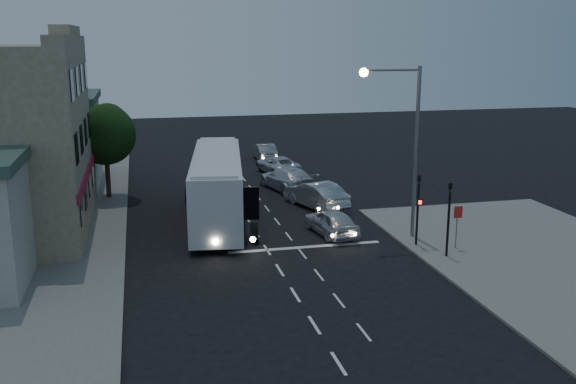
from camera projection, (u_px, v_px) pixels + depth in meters
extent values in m
plane|color=black|center=(275.00, 263.00, 30.65)|extent=(120.00, 120.00, 0.00)
cube|color=slate|center=(567.00, 269.00, 29.73)|extent=(12.00, 24.00, 0.12)
cube|color=slate|center=(15.00, 232.00, 35.33)|extent=(12.00, 50.00, 0.12)
cube|color=silver|center=(339.00, 363.00, 21.18)|extent=(0.12, 1.60, 0.01)
cube|color=silver|center=(314.00, 325.00, 24.02)|extent=(0.12, 1.60, 0.01)
cube|color=silver|center=(295.00, 295.00, 26.86)|extent=(0.12, 1.60, 0.01)
cube|color=silver|center=(280.00, 270.00, 29.70)|extent=(0.12, 1.60, 0.01)
cube|color=silver|center=(267.00, 250.00, 32.54)|extent=(0.12, 1.60, 0.01)
cube|color=silver|center=(256.00, 233.00, 35.38)|extent=(0.12, 1.60, 0.01)
cube|color=silver|center=(247.00, 218.00, 38.22)|extent=(0.12, 1.60, 0.01)
cube|color=silver|center=(239.00, 206.00, 41.06)|extent=(0.12, 1.60, 0.01)
cube|color=silver|center=(233.00, 195.00, 43.90)|extent=(0.12, 1.60, 0.01)
cube|color=silver|center=(227.00, 186.00, 46.74)|extent=(0.12, 1.60, 0.01)
cube|color=silver|center=(364.00, 332.00, 23.43)|extent=(0.10, 1.50, 0.01)
cube|color=silver|center=(339.00, 300.00, 26.27)|extent=(0.10, 1.50, 0.01)
cube|color=silver|center=(319.00, 275.00, 29.11)|extent=(0.10, 1.50, 0.01)
cube|color=silver|center=(302.00, 254.00, 31.95)|extent=(0.10, 1.50, 0.01)
cube|color=silver|center=(289.00, 236.00, 34.79)|extent=(0.10, 1.50, 0.01)
cube|color=silver|center=(277.00, 221.00, 37.63)|extent=(0.10, 1.50, 0.01)
cube|color=silver|center=(267.00, 208.00, 40.47)|extent=(0.10, 1.50, 0.01)
cube|color=silver|center=(258.00, 197.00, 43.31)|extent=(0.10, 1.50, 0.01)
cube|color=silver|center=(251.00, 188.00, 46.15)|extent=(0.10, 1.50, 0.01)
cube|color=silver|center=(244.00, 179.00, 48.99)|extent=(0.10, 1.50, 0.01)
cube|color=silver|center=(305.00, 247.00, 32.98)|extent=(8.00, 0.35, 0.01)
cube|color=silver|center=(217.00, 186.00, 37.29)|extent=(4.46, 13.29, 3.48)
cube|color=silver|center=(216.00, 155.00, 36.88)|extent=(3.97, 12.80, 0.20)
cube|color=black|center=(233.00, 204.00, 31.05)|extent=(2.49, 0.47, 1.63)
cube|color=black|center=(239.00, 171.00, 37.95)|extent=(1.52, 10.77, 0.98)
cube|color=black|center=(192.00, 173.00, 37.34)|extent=(1.52, 10.77, 0.98)
cube|color=maroon|center=(238.00, 188.00, 38.74)|extent=(0.84, 5.92, 1.52)
cube|color=maroon|center=(192.00, 191.00, 38.13)|extent=(0.84, 5.92, 1.52)
cylinder|color=black|center=(203.00, 236.00, 33.04)|extent=(0.52, 1.13, 1.09)
cylinder|color=black|center=(254.00, 232.00, 33.64)|extent=(0.52, 1.13, 1.09)
cylinder|color=black|center=(191.00, 202.00, 39.93)|extent=(0.52, 1.13, 1.09)
cylinder|color=black|center=(234.00, 199.00, 40.53)|extent=(0.52, 1.13, 1.09)
cylinder|color=black|center=(188.00, 195.00, 41.68)|extent=(0.52, 1.13, 1.09)
cylinder|color=black|center=(230.00, 193.00, 42.28)|extent=(0.52, 1.13, 1.09)
cylinder|color=#FFF2CC|center=(215.00, 242.00, 31.20)|extent=(0.29, 0.09, 0.28)
cylinder|color=#FFF2CC|center=(253.00, 239.00, 31.61)|extent=(0.29, 0.09, 0.28)
imported|color=silver|center=(331.00, 222.00, 34.95)|extent=(2.37, 4.47, 1.45)
imported|color=silver|center=(316.00, 195.00, 40.56)|extent=(3.28, 5.38, 1.68)
imported|color=silver|center=(287.00, 179.00, 45.23)|extent=(3.59, 6.03, 1.64)
imported|color=silver|center=(278.00, 165.00, 50.95)|extent=(3.23, 5.29, 1.37)
imported|color=#989899|center=(265.00, 152.00, 56.43)|extent=(1.63, 4.50, 1.48)
cylinder|color=black|center=(417.00, 214.00, 32.69)|extent=(0.12, 0.12, 3.20)
imported|color=black|center=(419.00, 175.00, 32.21)|extent=(0.15, 0.18, 0.90)
cube|color=black|center=(420.00, 202.00, 32.36)|extent=(0.25, 0.12, 0.30)
cube|color=#FF0C0C|center=(420.00, 202.00, 32.29)|extent=(0.16, 0.02, 0.18)
cylinder|color=black|center=(448.00, 224.00, 30.95)|extent=(0.12, 0.12, 3.20)
imported|color=black|center=(451.00, 183.00, 30.47)|extent=(0.18, 0.15, 0.90)
cylinder|color=slate|center=(456.00, 229.00, 32.26)|extent=(0.06, 0.06, 2.00)
cube|color=red|center=(458.00, 212.00, 31.98)|extent=(0.45, 0.03, 0.60)
cylinder|color=slate|center=(416.00, 153.00, 33.43)|extent=(0.20, 0.20, 9.00)
cylinder|color=slate|center=(392.00, 70.00, 32.09)|extent=(3.00, 0.12, 0.12)
sphere|color=#FFBF59|center=(364.00, 72.00, 31.78)|extent=(0.44, 0.44, 0.44)
cube|color=#7F6D55|center=(66.00, 40.00, 33.70)|extent=(1.00, 12.00, 0.50)
cube|color=#7F6D55|center=(65.00, 30.00, 33.58)|extent=(1.00, 6.00, 0.50)
cube|color=maroon|center=(87.00, 175.00, 35.51)|extent=(0.15, 12.00, 0.50)
cube|color=black|center=(81.00, 209.00, 31.43)|extent=(0.06, 1.30, 1.50)
cube|color=black|center=(86.00, 195.00, 34.27)|extent=(0.06, 1.30, 1.50)
cube|color=black|center=(89.00, 183.00, 37.11)|extent=(0.06, 1.30, 1.50)
cube|color=black|center=(93.00, 173.00, 39.95)|extent=(0.06, 1.30, 1.50)
cube|color=black|center=(77.00, 149.00, 30.73)|extent=(0.06, 1.30, 1.50)
cube|color=black|center=(81.00, 139.00, 33.57)|extent=(0.06, 1.30, 1.50)
cube|color=black|center=(86.00, 131.00, 36.41)|extent=(0.06, 1.30, 1.50)
cube|color=black|center=(89.00, 125.00, 39.25)|extent=(0.06, 1.30, 1.50)
cube|color=black|center=(72.00, 85.00, 30.03)|extent=(0.06, 1.30, 1.50)
cube|color=black|center=(77.00, 81.00, 32.87)|extent=(0.06, 1.30, 1.50)
cube|color=black|center=(82.00, 78.00, 35.71)|extent=(0.06, 1.30, 1.50)
cube|color=black|center=(85.00, 75.00, 38.55)|extent=(0.06, 1.30, 1.50)
cube|color=#A29F90|center=(32.00, 144.00, 45.86)|extent=(9.00, 9.00, 6.00)
cube|color=#3A5446|center=(28.00, 98.00, 45.11)|extent=(9.40, 9.40, 0.50)
cylinder|color=black|center=(108.00, 176.00, 42.68)|extent=(0.32, 0.32, 2.80)
sphere|color=black|center=(105.00, 135.00, 42.03)|extent=(4.00, 4.00, 4.00)
sphere|color=#23531A|center=(108.00, 123.00, 42.47)|extent=(2.60, 2.60, 2.60)
sphere|color=black|center=(99.00, 130.00, 41.30)|extent=(2.40, 2.40, 2.40)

